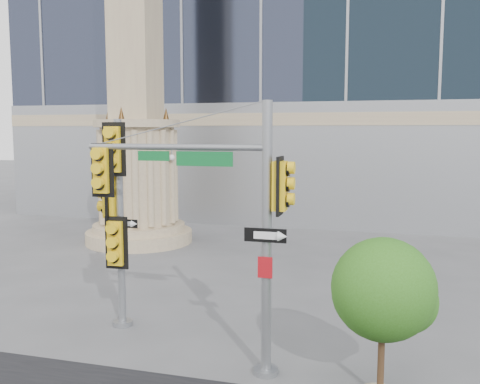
# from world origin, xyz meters

# --- Properties ---
(ground) EXTENTS (120.00, 120.00, 0.00)m
(ground) POSITION_xyz_m (0.00, 0.00, 0.00)
(ground) COLOR #545456
(ground) RESTS_ON ground
(monument) EXTENTS (4.40, 4.40, 16.60)m
(monument) POSITION_xyz_m (-6.00, 9.00, 5.52)
(monument) COLOR tan
(monument) RESTS_ON ground
(main_signal_pole) EXTENTS (4.06, 0.49, 5.23)m
(main_signal_pole) POSITION_xyz_m (0.97, -1.47, 3.24)
(main_signal_pole) COLOR slate
(main_signal_pole) RESTS_ON ground
(secondary_signal_pole) EXTENTS (0.87, 0.64, 4.94)m
(secondary_signal_pole) POSITION_xyz_m (-2.05, -0.00, 2.90)
(secondary_signal_pole) COLOR slate
(secondary_signal_pole) RESTS_ON ground
(street_tree) EXTENTS (1.83, 1.79, 2.86)m
(street_tree) POSITION_xyz_m (4.09, -1.79, 1.88)
(street_tree) COLOR tan
(street_tree) RESTS_ON ground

